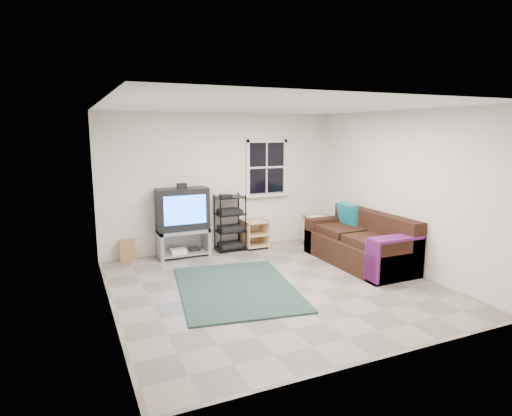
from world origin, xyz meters
name	(u,v)px	position (x,y,z in m)	size (l,w,h in m)	color
room	(267,171)	(0.95, 2.27, 1.48)	(4.60, 4.62, 4.60)	gray
tv_unit	(183,217)	(-0.84, 2.05, 0.74)	(0.92, 0.46, 1.35)	#93939A
av_rack	(230,226)	(0.09, 2.08, 0.47)	(0.54, 0.39, 1.08)	black
side_table_left	(254,233)	(0.59, 2.09, 0.29)	(0.46, 0.46, 0.54)	#DAB386
side_table_right	(318,229)	(1.82, 1.70, 0.34)	(0.61, 0.61, 0.60)	#DAB386
sofa	(361,244)	(1.85, 0.38, 0.34)	(0.93, 2.10, 0.96)	black
shag_rug	(236,288)	(-0.56, 0.11, 0.01)	(1.62, 2.23, 0.03)	black
paper_bag	(128,250)	(-1.81, 2.17, 0.19)	(0.26, 0.17, 0.37)	#976E43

